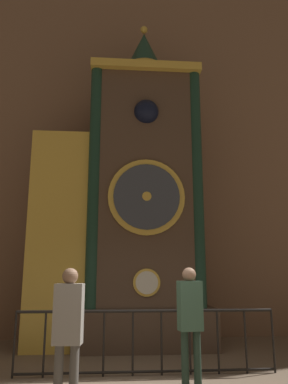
# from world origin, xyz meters

# --- Properties ---
(cathedral_back_wall) EXTENTS (24.00, 0.32, 14.80)m
(cathedral_back_wall) POSITION_xyz_m (-0.09, 5.48, 7.39)
(cathedral_back_wall) COLOR #846047
(cathedral_back_wall) RESTS_ON ground_plane
(clock_tower) EXTENTS (4.23, 1.76, 8.28)m
(clock_tower) POSITION_xyz_m (-0.25, 4.00, 3.29)
(clock_tower) COLOR brown
(clock_tower) RESTS_ON ground_plane
(railing_fence) EXTENTS (4.40, 0.05, 1.05)m
(railing_fence) POSITION_xyz_m (0.05, 1.66, 0.58)
(railing_fence) COLOR black
(railing_fence) RESTS_ON ground_plane
(visitor_near) EXTENTS (0.36, 0.25, 1.71)m
(visitor_near) POSITION_xyz_m (-1.07, -0.19, 1.03)
(visitor_near) COLOR #58554F
(visitor_near) RESTS_ON ground_plane
(visitor_far) EXTENTS (0.36, 0.26, 1.74)m
(visitor_far) POSITION_xyz_m (0.60, 0.71, 1.04)
(visitor_far) COLOR #213427
(visitor_far) RESTS_ON ground_plane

